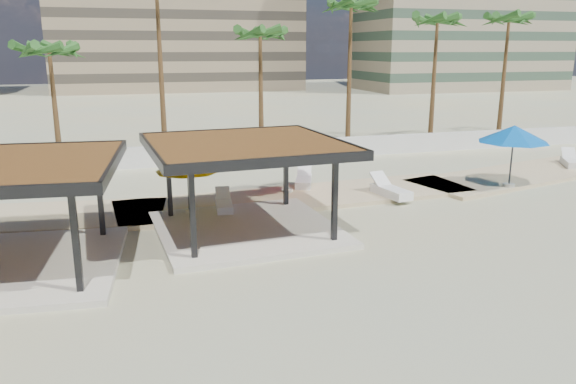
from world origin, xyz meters
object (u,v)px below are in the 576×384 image
at_px(pavilion_west, 3,206).
at_px(lounger_a, 224,205).
at_px(umbrella_c, 287,143).
at_px(lounger_b, 304,181).
at_px(lounger_d, 571,162).
at_px(pavilion_central, 246,178).
at_px(lounger_c, 390,191).

distance_m(pavilion_west, lounger_a, 8.58).
bearing_deg(umbrella_c, lounger_a, -148.56).
height_order(pavilion_west, umbrella_c, pavilion_west).
bearing_deg(pavilion_west, lounger_b, 37.36).
xyz_separation_m(pavilion_west, lounger_b, (11.70, 7.20, -1.63)).
bearing_deg(umbrella_c, lounger_d, 3.67).
bearing_deg(pavilion_west, lounger_d, 20.61).
height_order(pavilion_central, lounger_a, pavilion_central).
bearing_deg(lounger_b, lounger_a, 144.87).
bearing_deg(pavilion_central, pavilion_west, -172.08).
distance_m(lounger_b, lounger_d, 15.73).
bearing_deg(lounger_b, lounger_c, -113.73).
distance_m(pavilion_central, lounger_d, 20.63).
xyz_separation_m(lounger_a, lounger_d, (20.13, 3.09, 0.03)).
height_order(lounger_c, lounger_d, lounger_c).
height_order(pavilion_west, lounger_d, pavilion_west).
bearing_deg(lounger_d, umbrella_c, 123.92).
height_order(lounger_a, lounger_b, lounger_b).
bearing_deg(umbrella_c, pavilion_west, -149.63).
xyz_separation_m(pavilion_central, lounger_b, (4.03, 5.63, -1.63)).
xyz_separation_m(pavilion_west, lounger_d, (27.43, 7.28, -1.62)).
bearing_deg(lounger_c, lounger_d, -85.80).
height_order(umbrella_c, lounger_d, umbrella_c).
distance_m(pavilion_west, lounger_d, 28.43).
bearing_deg(lounger_b, lounger_d, -69.19).
distance_m(pavilion_central, lounger_c, 7.75).
distance_m(pavilion_west, umbrella_c, 12.27).
bearing_deg(pavilion_central, lounger_c, 16.65).
height_order(pavilion_central, umbrella_c, pavilion_central).
distance_m(pavilion_central, pavilion_west, 7.83).
relative_size(pavilion_central, lounger_d, 3.00).
xyz_separation_m(pavilion_west, lounger_a, (7.30, 4.20, -1.66)).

